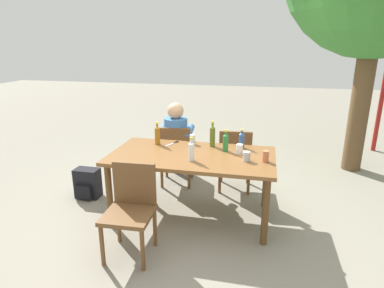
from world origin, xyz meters
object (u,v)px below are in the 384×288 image
at_px(bottle_blue, 242,140).
at_px(bottle_amber, 157,135).
at_px(bottle_olive, 212,135).
at_px(backpack_by_near_side, 87,184).
at_px(chair_far_left, 176,152).
at_px(bottle_clear, 191,151).
at_px(dining_table, 192,161).
at_px(cup_terracotta, 266,156).
at_px(bottle_green, 226,142).
at_px(cup_steel, 247,156).
at_px(chair_far_right, 235,157).
at_px(chair_near_left, 131,205).
at_px(cup_glass, 192,139).
at_px(table_knife, 173,143).
at_px(cup_white, 239,149).
at_px(person_in_white_shirt, 177,139).

distance_m(bottle_blue, bottle_amber, 1.01).
relative_size(bottle_olive, backpack_by_near_side, 0.80).
xyz_separation_m(chair_far_left, bottle_clear, (0.44, -0.98, 0.38)).
bearing_deg(bottle_clear, bottle_blue, 49.36).
relative_size(dining_table, cup_terracotta, 15.19).
bearing_deg(bottle_amber, bottle_blue, 4.91).
bearing_deg(bottle_blue, bottle_green, -134.80).
distance_m(chair_far_left, cup_terracotta, 1.51).
height_order(bottle_green, backpack_by_near_side, bottle_green).
bearing_deg(chair_far_left, bottle_clear, -66.03).
height_order(cup_steel, backpack_by_near_side, cup_steel).
distance_m(chair_far_right, cup_terracotta, 0.99).
distance_m(chair_near_left, chair_far_right, 1.78).
xyz_separation_m(chair_near_left, bottle_clear, (0.45, 0.59, 0.38)).
distance_m(dining_table, bottle_clear, 0.28).
bearing_deg(cup_glass, cup_steel, -34.16).
bearing_deg(cup_steel, bottle_clear, -168.93).
bearing_deg(bottle_olive, chair_far_left, 142.15).
xyz_separation_m(dining_table, cup_glass, (-0.08, 0.38, 0.14)).
relative_size(cup_glass, table_knife, 0.52).
bearing_deg(table_knife, backpack_by_near_side, -171.16).
distance_m(cup_glass, cup_steel, 0.83).
bearing_deg(chair_far_right, cup_white, -81.50).
relative_size(bottle_clear, table_knife, 1.11).
distance_m(chair_far_right, person_in_white_shirt, 0.85).
relative_size(chair_near_left, person_in_white_shirt, 0.74).
distance_m(person_in_white_shirt, backpack_by_near_side, 1.34).
bearing_deg(backpack_by_near_side, bottle_green, 0.89).
xyz_separation_m(chair_near_left, bottle_amber, (-0.08, 1.06, 0.39)).
bearing_deg(cup_terracotta, cup_steel, -173.65).
bearing_deg(cup_white, bottle_olive, 148.53).
relative_size(person_in_white_shirt, cup_terracotta, 9.84).
relative_size(bottle_blue, backpack_by_near_side, 0.58).
bearing_deg(bottle_blue, chair_near_left, -128.98).
relative_size(cup_steel, backpack_by_near_side, 0.26).
height_order(bottle_amber, table_knife, bottle_amber).
distance_m(chair_near_left, cup_white, 1.34).
distance_m(bottle_olive, cup_steel, 0.61).
relative_size(bottle_clear, bottle_amber, 0.92).
bearing_deg(person_in_white_shirt, dining_table, -65.42).
xyz_separation_m(cup_steel, backpack_by_near_side, (-2.04, 0.25, -0.62)).
xyz_separation_m(chair_far_left, chair_far_right, (0.82, -0.00, 0.00)).
distance_m(cup_glass, backpack_by_near_side, 1.51).
height_order(bottle_blue, bottle_olive, bottle_olive).
bearing_deg(bottle_clear, person_in_white_shirt, 112.25).
height_order(chair_near_left, bottle_blue, bottle_blue).
relative_size(chair_far_right, backpack_by_near_side, 2.24).
height_order(cup_terracotta, cup_steel, cup_terracotta).
bearing_deg(chair_far_right, backpack_by_near_side, -161.49).
height_order(bottle_blue, cup_terracotta, bottle_blue).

